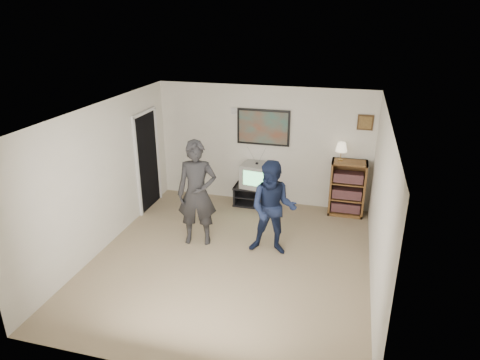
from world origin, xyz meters
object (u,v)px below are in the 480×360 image
at_px(media_stand, 254,195).
at_px(person_tall, 197,193).
at_px(person_short, 273,208).
at_px(crt_television, 257,175).
at_px(bookshelf, 347,188).

relative_size(media_stand, person_tall, 0.45).
xyz_separation_m(person_tall, person_short, (1.34, -0.01, -0.12)).
height_order(crt_television, person_short, person_short).
height_order(media_stand, person_short, person_short).
bearing_deg(bookshelf, media_stand, -178.49).
relative_size(person_tall, person_short, 1.15).
relative_size(crt_television, bookshelf, 0.53).
bearing_deg(person_tall, media_stand, 59.06).
bearing_deg(person_tall, person_short, -12.62).
xyz_separation_m(media_stand, person_tall, (-0.61, -1.79, 0.73)).
bearing_deg(crt_television, person_tall, -102.46).
bearing_deg(bookshelf, person_short, -122.39).
bearing_deg(crt_television, person_short, -61.54).
height_order(bookshelf, person_tall, person_tall).
bearing_deg(person_short, crt_television, 107.97).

